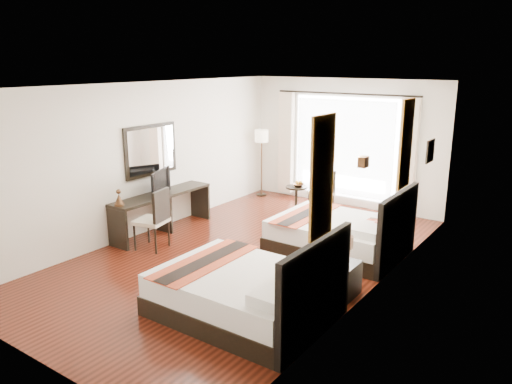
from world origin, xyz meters
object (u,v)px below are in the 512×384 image
Objects in this scene: television at (157,182)px; floor_lamp at (262,140)px; nightstand at (342,279)px; vase at (340,260)px; bed_near at (247,292)px; bed_far at (341,234)px; console_desk at (163,212)px; window_chair at (322,200)px; side_table at (296,198)px; desk_chair at (153,231)px; fruit_bowl at (298,185)px; table_lamp at (345,244)px.

floor_lamp reaches higher than television.
vase is (0.01, -0.10, 0.33)m from nightstand.
vase is 5.53m from floor_lamp.
bed_far is (0.02, 2.69, -0.01)m from bed_near.
bed_far is 3.38m from console_desk.
nightstand is 0.54× the size of window_chair.
console_desk is 2.39× the size of window_chair.
side_table is 0.58× the size of window_chair.
bed_near reaches higher than nightstand.
desk_chair is at bearing 0.39° from window_chair.
nightstand is 0.60× the size of television.
vase reaches higher than side_table.
bed_far is at bearing 89.57° from bed_near.
bed_far is 3.47m from television.
fruit_bowl is at bearing 128.15° from vase.
table_lamp is at bearing 59.47° from bed_near.
table_lamp is at bearing -43.21° from floor_lamp.
bed_far is 0.97× the size of console_desk.
table_lamp reaches higher than nightstand.
floor_lamp is at bearing 88.99° from console_desk.
floor_lamp reaches higher than window_chair.
vase is 4.15m from fruit_bowl.
window_chair is (-1.32, 4.53, -0.04)m from bed_near.
bed_near is 2.35× the size of window_chair.
console_desk is 2.64× the size of television.
floor_lamp is at bearing 136.79° from table_lamp.
bed_near is 4.05× the size of side_table.
bed_far is at bearing 116.81° from table_lamp.
console_desk is 9.26× the size of fruit_bowl.
table_lamp is 3.49m from desk_chair.
window_chair reaches higher than fruit_bowl.
side_table is (1.31, -0.58, -1.07)m from floor_lamp.
floor_lamp is at bearing 136.32° from nightstand.
window_chair is (-1.34, 1.84, -0.03)m from bed_far.
console_desk is at bearing 172.91° from nightstand.
window_chair reaches higher than vase.
vase is 0.14× the size of window_chair.
fruit_bowl is 0.59m from window_chair.
table_lamp is at bearing -118.44° from television.
side_table is (-2.60, 3.25, -0.30)m from vase.
console_desk reaches higher than nightstand.
television is at bearing -115.88° from side_table.
bed_far is 4.27× the size of nightstand.
console_desk is 3.37m from floor_lamp.
nightstand is at bearing -64.11° from bed_far.
table_lamp is 0.42× the size of television.
fruit_bowl is at bearing 112.48° from bed_near.
nightstand is at bearing 53.48° from window_chair.
window_chair reaches higher than nightstand.
window_chair is at bearing 122.25° from table_lamp.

